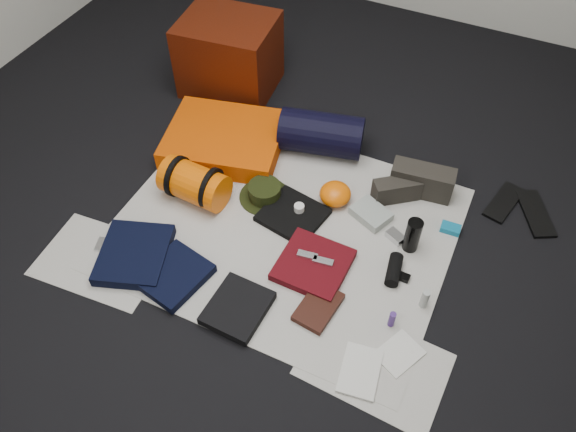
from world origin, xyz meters
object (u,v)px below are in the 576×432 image
at_px(red_cabinet, 229,55).
at_px(water_bottle, 413,235).
at_px(navy_duffel, 321,134).
at_px(stuff_sack, 195,183).
at_px(paperback_book, 318,307).
at_px(compact_camera, 395,236).
at_px(sleeping_pad, 225,139).

bearing_deg(red_cabinet, water_bottle, -34.77).
height_order(navy_duffel, water_bottle, navy_duffel).
height_order(stuff_sack, paperback_book, stuff_sack).
distance_m(stuff_sack, compact_camera, 1.04).
relative_size(stuff_sack, water_bottle, 1.81).
bearing_deg(water_bottle, sleeping_pad, 168.17).
distance_m(sleeping_pad, water_bottle, 1.18).
xyz_separation_m(red_cabinet, sleeping_pad, (0.24, -0.52, -0.16)).
bearing_deg(water_bottle, stuff_sack, -172.07).
height_order(red_cabinet, navy_duffel, red_cabinet).
relative_size(navy_duffel, paperback_book, 1.98).
bearing_deg(compact_camera, sleeping_pad, -166.15).
bearing_deg(paperback_book, red_cabinet, 138.89).
bearing_deg(sleeping_pad, paperback_book, -39.97).
distance_m(sleeping_pad, paperback_book, 1.16).
height_order(stuff_sack, navy_duffel, navy_duffel).
distance_m(navy_duffel, paperback_book, 1.04).
distance_m(water_bottle, compact_camera, 0.11).
xyz_separation_m(water_bottle, compact_camera, (-0.08, 0.02, -0.07)).
height_order(compact_camera, paperback_book, compact_camera).
distance_m(sleeping_pad, stuff_sack, 0.40).
xyz_separation_m(sleeping_pad, navy_duffel, (0.49, 0.21, 0.06)).
height_order(sleeping_pad, water_bottle, water_bottle).
height_order(navy_duffel, paperback_book, navy_duffel).
bearing_deg(stuff_sack, water_bottle, 7.93).
xyz_separation_m(navy_duffel, water_bottle, (0.66, -0.45, -0.02)).
height_order(sleeping_pad, paperback_book, sleeping_pad).
bearing_deg(water_bottle, paperback_book, -117.69).
distance_m(stuff_sack, paperback_book, 0.91).
xyz_separation_m(stuff_sack, compact_camera, (1.02, 0.17, -0.08)).
height_order(stuff_sack, compact_camera, stuff_sack).
bearing_deg(navy_duffel, paperback_book, -80.44).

